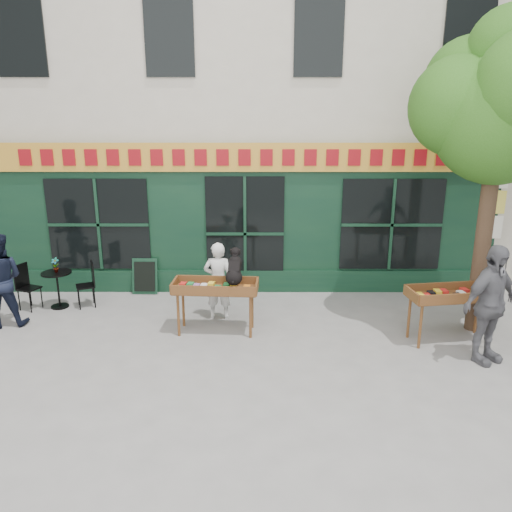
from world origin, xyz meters
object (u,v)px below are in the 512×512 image
object	(u,v)px
man_right	(490,305)
woman	(218,281)
book_cart_center	(215,290)
bistro_table	(57,282)
book_cart_right	(452,297)
dog	(234,266)

from	to	relation	value
man_right	woman	bearing A→B (deg)	129.90
book_cart_center	bistro_table	bearing A→B (deg)	163.72
man_right	bistro_table	xyz separation A→B (m)	(-7.79, 2.31, -0.43)
man_right	book_cart_right	bearing A→B (deg)	83.31
book_cart_center	book_cart_right	bearing A→B (deg)	-1.57
man_right	bistro_table	bearing A→B (deg)	135.02
dog	man_right	distance (m)	4.24
book_cart_right	man_right	world-z (taller)	man_right
book_cart_right	bistro_table	world-z (taller)	book_cart_right
dog	woman	size ratio (longest dim) A/B	0.39
dog	woman	xyz separation A→B (m)	(-0.35, 0.70, -0.52)
book_cart_right	man_right	size ratio (longest dim) A/B	0.81
woman	book_cart_right	world-z (taller)	woman
book_cart_center	dog	world-z (taller)	dog
woman	book_cart_right	size ratio (longest dim) A/B	0.98
bistro_table	man_right	bearing A→B (deg)	-16.49
book_cart_right	dog	bearing A→B (deg)	166.86
man_right	bistro_table	world-z (taller)	man_right
dog	bistro_table	distance (m)	3.98
dog	bistro_table	xyz separation A→B (m)	(-3.71, 1.25, -0.75)
book_cart_center	dog	bearing A→B (deg)	-4.76
book_cart_center	bistro_table	world-z (taller)	book_cart_center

